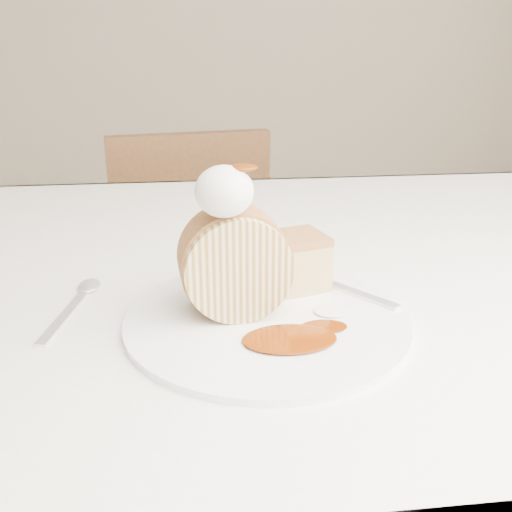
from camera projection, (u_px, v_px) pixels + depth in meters
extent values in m
cube|color=white|center=(227.00, 273.00, 0.76)|extent=(1.40, 0.90, 0.04)
cube|color=white|center=(214.00, 245.00, 1.22)|extent=(1.40, 0.01, 0.28)
cylinder|color=brown|center=(489.00, 350.00, 1.30)|extent=(0.06, 0.06, 0.71)
cube|color=brown|center=(185.00, 273.00, 1.63)|extent=(0.44, 0.44, 0.04)
cube|color=brown|center=(192.00, 216.00, 1.39)|extent=(0.39, 0.10, 0.40)
cylinder|color=brown|center=(228.00, 306.00, 1.90)|extent=(0.03, 0.03, 0.38)
cylinder|color=brown|center=(127.00, 319.00, 1.81)|extent=(0.03, 0.03, 0.38)
cylinder|color=brown|center=(256.00, 356.00, 1.60)|extent=(0.03, 0.03, 0.38)
cylinder|color=brown|center=(137.00, 374.00, 1.51)|extent=(0.03, 0.03, 0.38)
cylinder|color=white|center=(267.00, 319.00, 0.58)|extent=(0.36, 0.36, 0.01)
cylinder|color=beige|center=(235.00, 263.00, 0.57)|extent=(0.11, 0.07, 0.11)
cube|color=#B27043|center=(295.00, 265.00, 0.64)|extent=(0.08, 0.07, 0.05)
ellipsoid|color=white|center=(224.00, 191.00, 0.53)|extent=(0.06, 0.06, 0.05)
ellipsoid|color=#652404|center=(243.00, 161.00, 0.53)|extent=(0.03, 0.02, 0.01)
cube|color=silver|center=(350.00, 291.00, 0.64)|extent=(0.13, 0.15, 0.00)
cube|color=silver|center=(64.00, 317.00, 0.59)|extent=(0.05, 0.15, 0.00)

